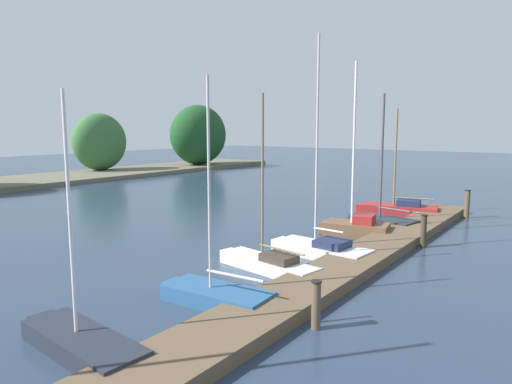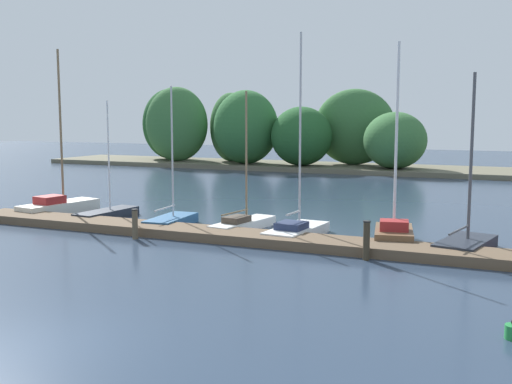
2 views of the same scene
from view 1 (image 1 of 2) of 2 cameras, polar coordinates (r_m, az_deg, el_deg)
The scene contains 11 objects.
dock_pier at distance 15.42m, azimuth 11.10°, elevation -8.95°, with size 26.69×1.80×0.35m.
sailboat_1 at distance 10.71m, azimuth -21.01°, elevation -16.71°, with size 1.33×3.65×5.38m.
sailboat_2 at distance 12.59m, azimuth -5.31°, elevation -12.31°, with size 1.43×3.24×5.93m.
sailboat_3 at distance 15.23m, azimuth 1.26°, elevation -8.56°, with size 1.56×4.01×5.70m.
sailboat_4 at distance 17.04m, azimuth 7.78°, elevation -6.72°, with size 1.63×3.91×7.83m.
sailboat_5 at distance 20.35m, azimuth 12.05°, elevation -4.07°, with size 1.85×3.03×7.33m.
sailboat_6 at distance 22.65m, azimuth 15.19°, elevation -3.27°, with size 2.01×3.59×6.16m.
sailboat_7 at distance 25.82m, azimuth 17.01°, elevation -1.90°, with size 2.17×4.29×5.59m.
mooring_piling_1 at distance 11.00m, azimuth 7.43°, elevation -13.64°, with size 0.25×0.25×1.16m.
mooring_piling_2 at distance 19.03m, azimuth 19.98°, elevation -4.54°, with size 0.25×0.25×1.30m.
mooring_piling_3 at distance 25.97m, azimuth 24.60°, elevation -1.35°, with size 0.30×0.30×1.46m.
Camera 1 is at (-13.43, 5.30, 4.63)m, focal length 32.42 mm.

